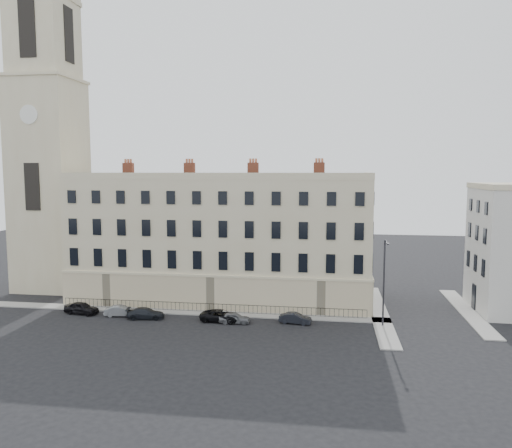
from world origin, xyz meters
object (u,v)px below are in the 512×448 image
object	(u,v)px
car_b	(121,311)
car_f	(295,318)
car_a	(82,308)
car_e	(235,318)
streetlamp	(384,279)
car_d	(221,316)
car_c	(146,313)

from	to	relation	value
car_b	car_f	size ratio (longest dim) A/B	1.04
car_a	car_e	distance (m)	17.70
car_b	car_e	bearing A→B (deg)	-101.36
car_a	car_f	xyz separation A→B (m)	(24.03, -0.04, -0.11)
car_e	streetlamp	world-z (taller)	streetlamp
car_f	streetlamp	size ratio (longest dim) A/B	0.38
car_a	car_b	bearing A→B (deg)	-83.38
car_b	car_d	bearing A→B (deg)	-99.85
car_b	streetlamp	bearing A→B (deg)	-97.61
car_a	car_d	world-z (taller)	car_a
car_c	streetlamp	xyz separation A→B (m)	(25.25, 0.91, 4.41)
car_a	car_b	distance (m)	4.77
car_c	car_e	bearing A→B (deg)	-99.20
streetlamp	car_b	bearing A→B (deg)	-174.24
car_c	streetlamp	distance (m)	25.65
car_a	car_b	size ratio (longest dim) A/B	1.12
car_f	car_b	bearing A→B (deg)	98.66
car_a	car_e	bearing A→B (deg)	-83.70
car_f	streetlamp	world-z (taller)	streetlamp
car_b	car_d	size ratio (longest dim) A/B	0.80
car_d	car_c	bearing A→B (deg)	94.80
car_f	car_e	bearing A→B (deg)	105.48
car_b	car_c	size ratio (longest dim) A/B	0.87
car_c	car_e	distance (m)	9.89
car_e	car_c	bearing A→B (deg)	85.72
car_c	streetlamp	bearing A→B (deg)	-96.16
car_a	streetlamp	distance (m)	33.32
streetlamp	car_f	bearing A→B (deg)	-173.43
car_f	streetlamp	distance (m)	10.05
car_f	streetlamp	xyz separation A→B (m)	(9.01, 0.26, 4.44)
car_e	streetlamp	xyz separation A→B (m)	(15.37, 1.08, 4.44)
car_c	car_f	distance (m)	16.25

